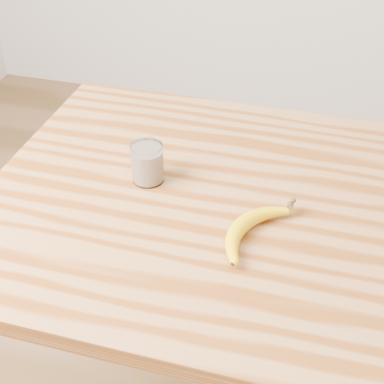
# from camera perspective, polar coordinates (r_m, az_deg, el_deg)

# --- Properties ---
(table) EXTENTS (1.20, 0.80, 0.90)m
(table) POSITION_cam_1_polar(r_m,az_deg,el_deg) (1.17, 8.27, -6.42)
(table) COLOR #976437
(table) RESTS_ON ground
(smoothie_glass) EXTENTS (0.07, 0.07, 0.09)m
(smoothie_glass) POSITION_cam_1_polar(r_m,az_deg,el_deg) (1.12, -4.78, 3.05)
(smoothie_glass) COLOR white
(smoothie_glass) RESTS_ON table
(banana) EXTENTS (0.19, 0.28, 0.03)m
(banana) POSITION_cam_1_polar(r_m,az_deg,el_deg) (1.01, 5.31, -3.51)
(banana) COLOR #DEAA05
(banana) RESTS_ON table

